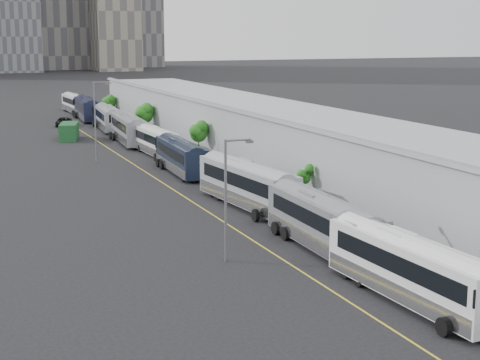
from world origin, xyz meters
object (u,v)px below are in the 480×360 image
bus_5 (181,159)px  bus_9 (87,111)px  bus_3 (324,228)px  street_lamp_near (228,191)px  shipping_container (69,131)px  bus_2 (411,275)px  street_lamp_far (97,117)px  bus_7 (129,131)px  bus_6 (155,143)px  bus_8 (108,120)px  bus_4 (247,188)px  suv (64,122)px  bus_10 (75,105)px

bus_5 → bus_9: size_ratio=0.92×
bus_3 → street_lamp_near: street_lamp_near is taller
shipping_container → bus_2: bearing=-69.8°
shipping_container → street_lamp_far: bearing=-75.5°
shipping_container → bus_7: bearing=-29.9°
bus_7 → street_lamp_near: size_ratio=1.68×
bus_3 → street_lamp_near: size_ratio=1.62×
street_lamp_far → shipping_container: street_lamp_far is taller
bus_6 → bus_8: (-0.12, 26.32, 0.12)m
bus_8 → street_lamp_far: street_lamp_far is taller
bus_4 → bus_5: size_ratio=1.11×
bus_2 → street_lamp_near: bearing=118.2°
bus_2 → suv: (-4.69, 89.58, -0.90)m
bus_4 → street_lamp_near: bearing=-123.0°
street_lamp_far → suv: 37.58m
bus_6 → bus_3: bearing=-92.7°
bus_2 → bus_8: (0.95, 81.74, -0.00)m
bus_8 → street_lamp_near: street_lamp_near is taller
bus_7 → suv: bearing=106.6°
bus_9 → street_lamp_far: size_ratio=1.43×
bus_10 → bus_4: bearing=-92.6°
bus_7 → bus_9: bus_7 is taller
suv → bus_10: bearing=90.0°
bus_3 → bus_7: bearing=91.3°
bus_5 → street_lamp_near: (-6.84, -31.22, 3.26)m
bus_8 → suv: (-5.64, 7.84, -0.90)m
bus_2 → bus_10: bus_2 is taller
bus_5 → bus_10: size_ratio=1.02×
bus_6 → street_lamp_far: 9.32m
bus_3 → bus_8: 70.96m
bus_6 → bus_7: bearing=91.4°
street_lamp_near → bus_6: bearing=80.1°
bus_3 → bus_9: 85.97m
street_lamp_far → suv: size_ratio=1.90×
bus_7 → street_lamp_far: (-7.21, -14.01, 3.78)m
bus_10 → shipping_container: bus_10 is taller
bus_3 → bus_4: bearing=90.4°
bus_2 → street_lamp_near: 13.31m
bus_7 → street_lamp_far: bearing=-113.1°
bus_2 → bus_3: bus_3 is taller
bus_9 → shipping_container: 24.45m
bus_2 → street_lamp_far: size_ratio=1.37×
bus_3 → suv: bearing=95.0°
bus_10 → street_lamp_near: bearing=-96.8°
bus_2 → bus_6: (1.07, 55.42, -0.13)m
bus_2 → bus_4: bus_4 is taller
bus_7 → street_lamp_far: 16.20m
bus_9 → shipping_container: (-7.07, -23.40, -0.48)m
bus_8 → shipping_container: 11.24m
bus_9 → street_lamp_near: bearing=-91.4°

